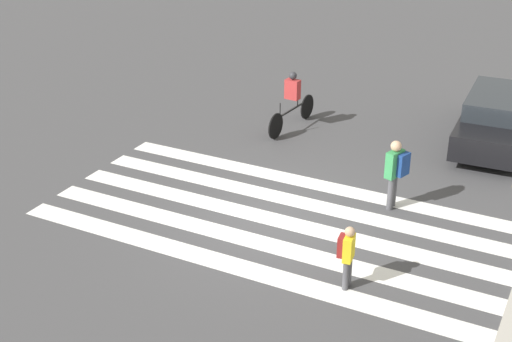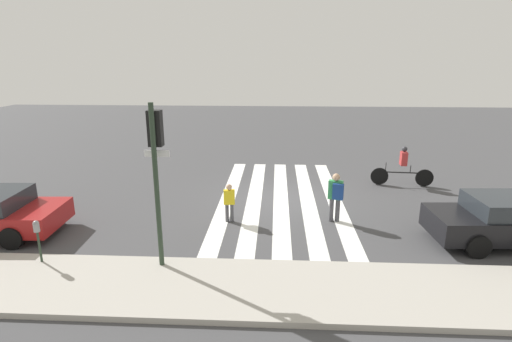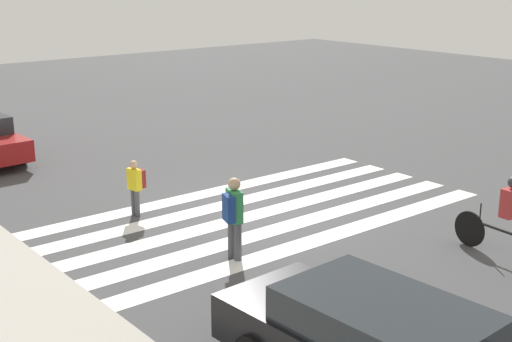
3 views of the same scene
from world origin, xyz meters
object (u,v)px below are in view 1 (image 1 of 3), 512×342
Objects in this scene: cyclist_far_lane at (292,99)px; car_parked_silver_sedan at (498,117)px; pedestrian_child_with_backpack at (396,169)px; pedestrian_adult_tall_backpack at (347,252)px.

car_parked_silver_sedan is (-1.58, 5.32, -0.15)m from cyclist_far_lane.
pedestrian_child_with_backpack reaches higher than pedestrian_adult_tall_backpack.
cyclist_far_lane is (-3.29, -3.98, -0.07)m from pedestrian_child_with_backpack.
pedestrian_child_with_backpack is at bearing 175.51° from pedestrian_adult_tall_backpack.
pedestrian_child_with_backpack is at bearing 55.40° from cyclist_far_lane.
cyclist_far_lane is (-6.67, -4.14, 0.13)m from pedestrian_adult_tall_backpack.
car_parked_silver_sedan is at bearing 164.72° from pedestrian_adult_tall_backpack.
pedestrian_adult_tall_backpack is 0.51× the size of cyclist_far_lane.
cyclist_far_lane is 0.52× the size of car_parked_silver_sedan.
pedestrian_adult_tall_backpack is 0.26× the size of car_parked_silver_sedan.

